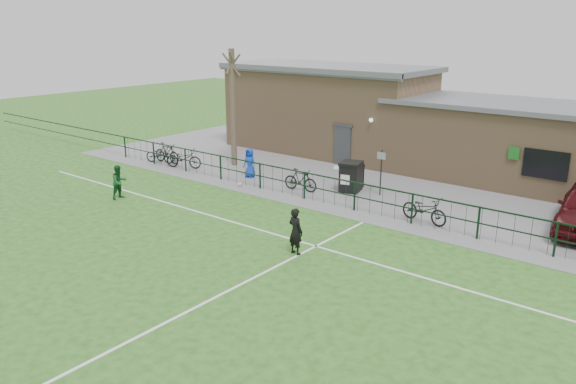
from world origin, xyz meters
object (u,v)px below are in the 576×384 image
Objects in this scene: bare_tree at (233,109)px; bicycle_a at (160,155)px; bicycle_b at (167,153)px; ball_ground at (240,184)px; outfield_player at (119,182)px; bicycle_c at (184,158)px; bicycle_e at (424,209)px; spectator_child at (250,163)px; wheelie_bin_right at (354,177)px; wheelie_bin_left at (351,177)px; bicycle_d at (300,180)px; sign_post at (381,173)px.

bare_tree reaches higher than bicycle_a.
bicycle_b is 6.24m from ball_ground.
bicycle_a is at bearing 35.35° from outfield_player.
bare_tree is 4.79m from bicycle_a.
bicycle_e is at bearing -112.97° from bicycle_c.
spectator_child is at bearing -19.20° from outfield_player.
wheelie_bin_left is at bearing -74.61° from wheelie_bin_right.
bicycle_c is (1.86, 0.06, 0.07)m from bicycle_a.
outfield_player is (-2.05, -6.00, -0.00)m from spectator_child.
ball_ground is (-2.61, -1.16, -0.41)m from bicycle_d.
bare_tree is 4.79× the size of wheelie_bin_left.
wheelie_bin_right is 4.53× the size of ball_ground.
sign_post is 1.11× the size of bicycle_b.
outfield_player is at bearing -139.40° from sign_post.
wheelie_bin_right is 1.61m from sign_post.
wheelie_bin_right is at bearing -98.34° from bicycle_c.
outfield_player reaches higher than ball_ground.
wheelie_bin_right reaches higher than ball_ground.
wheelie_bin_left reaches higher than bicycle_d.
bicycle_a is at bearing 175.61° from wheelie_bin_left.
bicycle_b is at bearing 174.68° from wheelie_bin_left.
sign_post is at bearing -83.47° from bicycle_b.
spectator_child is (-4.95, -1.55, 0.22)m from wheelie_bin_right.
sign_post is at bearing -12.10° from wheelie_bin_right.
spectator_child is 0.98× the size of outfield_player.
wheelie_bin_left reaches higher than bicycle_c.
bicycle_c reaches higher than bicycle_e.
bicycle_b is 5.46m from spectator_child.
bare_tree is 5.06m from ball_ground.
bicycle_a is at bearing 68.63° from bicycle_c.
wheelie_bin_right is 10.29m from outfield_player.
bicycle_d is (8.77, 0.27, -0.04)m from bicycle_b.
bare_tree is 7.67m from outfield_player.
wheelie_bin_left is 0.65× the size of bicycle_e.
wheelie_bin_right is 0.55× the size of bicycle_b.
bare_tree reaches higher than wheelie_bin_right.
bicycle_c is at bearing -168.67° from sign_post.
spectator_child is 1.78m from ball_ground.
wheelie_bin_right is at bearing 71.93° from bicycle_e.
outfield_player is at bearing -150.46° from bicycle_b.
bicycle_d is (9.10, 0.50, 0.06)m from bicycle_a.
sign_post reaches higher than outfield_player.
sign_post is (8.77, -0.03, -1.98)m from bare_tree.
wheelie_bin_right is 9.15m from bicycle_c.
wheelie_bin_left is at bearing 29.82° from ball_ground.
outfield_player is (3.38, -5.39, 0.17)m from bicycle_b.
outfield_player is 5.32m from ball_ground.
wheelie_bin_right reaches higher than bicycle_a.
wheelie_bin_right is 0.60× the size of bicycle_d.
bicycle_e is 1.32× the size of outfield_player.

